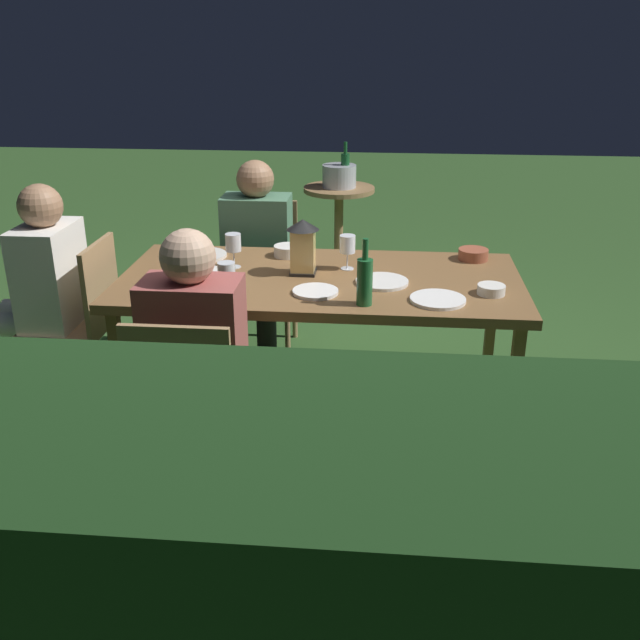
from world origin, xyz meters
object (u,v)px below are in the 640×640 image
(bowl_bread, at_px, (288,250))
(side_table, at_px, (339,215))
(person_in_cream, at_px, (40,287))
(plate_a, at_px, (315,292))
(dining_table, at_px, (320,287))
(bowl_salad, at_px, (491,289))
(plate_c, at_px, (382,282))
(chair_side_left_b, at_px, (262,268))
(green_bottle_on_table, at_px, (365,280))
(person_in_green, at_px, (256,253))
(wine_glass_c, at_px, (233,244))
(person_in_rust, at_px, (199,350))
(chair_side_right_b, at_px, (189,407))
(wine_glass_b, at_px, (347,246))
(bowl_olives, at_px, (473,254))
(wine_glass_a, at_px, (227,274))
(ice_bucket, at_px, (340,175))
(bowl_dip, at_px, (205,274))
(chair_head_far, at_px, (82,317))
(plate_b, at_px, (438,300))
(lantern_centerpiece, at_px, (303,244))
(plate_d, at_px, (202,255))

(bowl_bread, relative_size, side_table, 0.21)
(person_in_cream, relative_size, plate_a, 5.62)
(dining_table, bearing_deg, bowl_salad, 168.10)
(plate_c, relative_size, bowl_salad, 1.98)
(chair_side_left_b, relative_size, green_bottle_on_table, 3.00)
(chair_side_left_b, xyz_separation_m, person_in_green, (-0.00, 0.20, 0.15))
(person_in_green, bearing_deg, wine_glass_c, 89.26)
(person_in_rust, bearing_deg, side_table, -96.93)
(chair_side_right_b, bearing_deg, dining_table, -116.63)
(wine_glass_b, distance_m, plate_a, 0.39)
(person_in_cream, bearing_deg, bowl_olives, -170.93)
(wine_glass_a, bearing_deg, chair_side_right_b, 83.78)
(person_in_green, distance_m, chair_side_right_b, 1.51)
(plate_c, xyz_separation_m, bowl_bread, (0.49, -0.38, 0.02))
(plate_c, bearing_deg, ice_bucket, -81.50)
(person_in_rust, bearing_deg, bowl_olives, -139.70)
(dining_table, bearing_deg, bowl_dip, 7.76)
(chair_head_far, relative_size, bowl_olives, 5.79)
(person_in_green, xyz_separation_m, plate_c, (-0.72, 0.72, 0.10))
(bowl_salad, xyz_separation_m, bowl_dip, (1.31, -0.09, -0.00))
(plate_a, bearing_deg, bowl_salad, -175.70)
(plate_a, bearing_deg, chair_head_far, -10.53)
(bowl_olives, bearing_deg, person_in_rust, 40.30)
(chair_side_left_b, xyz_separation_m, bowl_olives, (-1.17, 0.51, 0.28))
(chair_side_right_b, bearing_deg, ice_bucket, -96.55)
(green_bottle_on_table, distance_m, ice_bucket, 2.67)
(dining_table, height_order, wine_glass_a, wine_glass_a)
(plate_c, distance_m, bowl_salad, 0.49)
(plate_c, height_order, side_table, plate_c)
(chair_side_left_b, bearing_deg, dining_table, 116.63)
(bowl_salad, bearing_deg, wine_glass_b, -24.26)
(chair_side_left_b, distance_m, person_in_green, 0.25)
(bowl_salad, bearing_deg, chair_side_left_b, -40.14)
(ice_bucket, bearing_deg, plate_b, 103.01)
(bowl_dip, relative_size, side_table, 0.23)
(bowl_bread, bearing_deg, wine_glass_a, 75.02)
(chair_head_far, distance_m, person_in_cream, 0.25)
(lantern_centerpiece, distance_m, bowl_bread, 0.31)
(bowl_bread, xyz_separation_m, bowl_salad, (-0.97, 0.48, -0.01))
(plate_c, distance_m, bowl_dip, 0.83)
(side_table, bearing_deg, plate_d, 74.54)
(bowl_bread, bearing_deg, wine_glass_b, 150.01)
(plate_b, relative_size, bowl_bread, 1.70)
(dining_table, bearing_deg, plate_b, 153.04)
(plate_a, distance_m, bowl_dip, 0.55)
(person_in_green, distance_m, plate_a, 0.98)
(bowl_olives, height_order, bowl_dip, bowl_olives)
(bowl_salad, bearing_deg, person_in_rust, 22.21)
(chair_head_far, distance_m, bowl_dip, 0.72)
(green_bottle_on_table, relative_size, wine_glass_c, 1.72)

